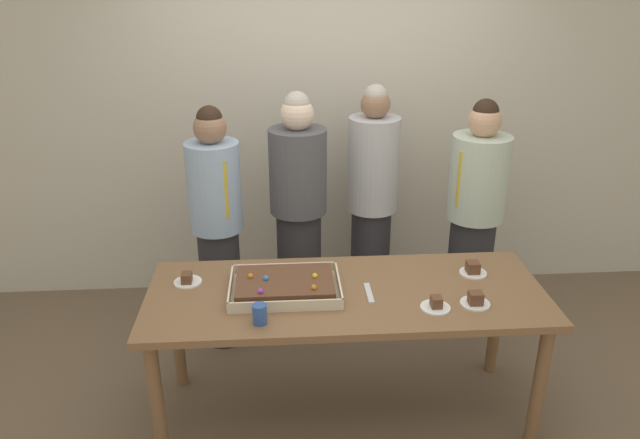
{
  "coord_description": "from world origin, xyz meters",
  "views": [
    {
      "loc": [
        -0.33,
        -2.74,
        2.38
      ],
      "look_at": [
        -0.13,
        0.15,
        1.14
      ],
      "focal_mm": 33.73,
      "sensor_mm": 36.0,
      "label": 1
    }
  ],
  "objects_px": {
    "plated_slice_far_right": "(187,280)",
    "person_green_shirt_behind": "(217,227)",
    "cake_server_utensil": "(369,293)",
    "plated_slice_near_right": "(473,270)",
    "plated_slice_far_left": "(475,301)",
    "plated_slice_near_left": "(436,305)",
    "person_serving_front": "(474,216)",
    "party_table": "(346,306)",
    "drink_cup_nearest": "(260,314)",
    "person_striped_tie_right": "(299,214)",
    "person_far_right_suit": "(372,201)",
    "sheet_cake": "(285,286)"
  },
  "relations": [
    {
      "from": "plated_slice_near_right",
      "to": "plated_slice_far_left",
      "type": "distance_m",
      "value": 0.34
    },
    {
      "from": "plated_slice_near_left",
      "to": "plated_slice_far_right",
      "type": "height_order",
      "value": "plated_slice_near_left"
    },
    {
      "from": "plated_slice_near_left",
      "to": "cake_server_utensil",
      "type": "distance_m",
      "value": 0.35
    },
    {
      "from": "plated_slice_far_left",
      "to": "person_striped_tie_right",
      "type": "bearing_deg",
      "value": 127.77
    },
    {
      "from": "party_table",
      "to": "plated_slice_far_left",
      "type": "xyz_separation_m",
      "value": [
        0.63,
        -0.18,
        0.12
      ]
    },
    {
      "from": "person_green_shirt_behind",
      "to": "plated_slice_far_left",
      "type": "bearing_deg",
      "value": 26.19
    },
    {
      "from": "sheet_cake",
      "to": "person_green_shirt_behind",
      "type": "distance_m",
      "value": 0.88
    },
    {
      "from": "plated_slice_far_left",
      "to": "drink_cup_nearest",
      "type": "xyz_separation_m",
      "value": [
        -1.08,
        -0.09,
        0.03
      ]
    },
    {
      "from": "plated_slice_near_right",
      "to": "cake_server_utensil",
      "type": "height_order",
      "value": "plated_slice_near_right"
    },
    {
      "from": "person_serving_front",
      "to": "sheet_cake",
      "type": "bearing_deg",
      "value": 0.01
    },
    {
      "from": "person_serving_front",
      "to": "plated_slice_far_right",
      "type": "bearing_deg",
      "value": -11.76
    },
    {
      "from": "drink_cup_nearest",
      "to": "party_table",
      "type": "bearing_deg",
      "value": 31.47
    },
    {
      "from": "person_striped_tie_right",
      "to": "plated_slice_near_left",
      "type": "bearing_deg",
      "value": 36.56
    },
    {
      "from": "sheet_cake",
      "to": "plated_slice_far_right",
      "type": "relative_size",
      "value": 3.84
    },
    {
      "from": "party_table",
      "to": "plated_slice_far_right",
      "type": "distance_m",
      "value": 0.86
    },
    {
      "from": "sheet_cake",
      "to": "plated_slice_far_left",
      "type": "distance_m",
      "value": 0.97
    },
    {
      "from": "plated_slice_far_right",
      "to": "drink_cup_nearest",
      "type": "xyz_separation_m",
      "value": [
        0.4,
        -0.42,
        0.03
      ]
    },
    {
      "from": "person_striped_tie_right",
      "to": "person_far_right_suit",
      "type": "bearing_deg",
      "value": 116.87
    },
    {
      "from": "sheet_cake",
      "to": "cake_server_utensil",
      "type": "xyz_separation_m",
      "value": [
        0.44,
        -0.05,
        -0.03
      ]
    },
    {
      "from": "sheet_cake",
      "to": "person_serving_front",
      "type": "relative_size",
      "value": 0.36
    },
    {
      "from": "party_table",
      "to": "plated_slice_near_right",
      "type": "relative_size",
      "value": 13.95
    },
    {
      "from": "plated_slice_far_right",
      "to": "plated_slice_near_right",
      "type": "bearing_deg",
      "value": -0.05
    },
    {
      "from": "party_table",
      "to": "plated_slice_far_right",
      "type": "relative_size",
      "value": 13.95
    },
    {
      "from": "sheet_cake",
      "to": "person_serving_front",
      "type": "height_order",
      "value": "person_serving_front"
    },
    {
      "from": "sheet_cake",
      "to": "person_far_right_suit",
      "type": "distance_m",
      "value": 1.25
    },
    {
      "from": "person_green_shirt_behind",
      "to": "person_striped_tie_right",
      "type": "xyz_separation_m",
      "value": [
        0.52,
        0.13,
        0.02
      ]
    },
    {
      "from": "plated_slice_near_right",
      "to": "cake_server_utensil",
      "type": "xyz_separation_m",
      "value": [
        -0.6,
        -0.18,
        -0.02
      ]
    },
    {
      "from": "sheet_cake",
      "to": "person_serving_front",
      "type": "xyz_separation_m",
      "value": [
        1.28,
        0.86,
        -0.0
      ]
    },
    {
      "from": "plated_slice_near_left",
      "to": "person_serving_front",
      "type": "xyz_separation_m",
      "value": [
        0.53,
        1.08,
        0.01
      ]
    },
    {
      "from": "drink_cup_nearest",
      "to": "person_serving_front",
      "type": "distance_m",
      "value": 1.81
    },
    {
      "from": "sheet_cake",
      "to": "plated_slice_near_right",
      "type": "distance_m",
      "value": 1.05
    },
    {
      "from": "plated_slice_far_left",
      "to": "plated_slice_far_right",
      "type": "relative_size",
      "value": 1.0
    },
    {
      "from": "sheet_cake",
      "to": "person_striped_tie_right",
      "type": "relative_size",
      "value": 0.35
    },
    {
      "from": "plated_slice_far_right",
      "to": "person_green_shirt_behind",
      "type": "distance_m",
      "value": 0.65
    },
    {
      "from": "party_table",
      "to": "plated_slice_near_right",
      "type": "bearing_deg",
      "value": 11.31
    },
    {
      "from": "cake_server_utensil",
      "to": "person_striped_tie_right",
      "type": "distance_m",
      "value": 1.01
    },
    {
      "from": "plated_slice_near_right",
      "to": "drink_cup_nearest",
      "type": "distance_m",
      "value": 1.24
    },
    {
      "from": "cake_server_utensil",
      "to": "person_green_shirt_behind",
      "type": "bearing_deg",
      "value": 136.15
    },
    {
      "from": "party_table",
      "to": "person_far_right_suit",
      "type": "height_order",
      "value": "person_far_right_suit"
    },
    {
      "from": "plated_slice_far_right",
      "to": "cake_server_utensil",
      "type": "xyz_separation_m",
      "value": [
        0.96,
        -0.18,
        -0.02
      ]
    },
    {
      "from": "plated_slice_near_right",
      "to": "drink_cup_nearest",
      "type": "xyz_separation_m",
      "value": [
        -1.17,
        -0.42,
        0.02
      ]
    },
    {
      "from": "sheet_cake",
      "to": "person_green_shirt_behind",
      "type": "relative_size",
      "value": 0.36
    },
    {
      "from": "person_striped_tie_right",
      "to": "person_far_right_suit",
      "type": "distance_m",
      "value": 0.55
    },
    {
      "from": "sheet_cake",
      "to": "person_green_shirt_behind",
      "type": "xyz_separation_m",
      "value": [
        -0.42,
        0.77,
        0.01
      ]
    },
    {
      "from": "plated_slice_far_right",
      "to": "person_far_right_suit",
      "type": "bearing_deg",
      "value": 40.05
    },
    {
      "from": "plated_slice_far_right",
      "to": "person_far_right_suit",
      "type": "distance_m",
      "value": 1.49
    },
    {
      "from": "cake_server_utensil",
      "to": "person_far_right_suit",
      "type": "xyz_separation_m",
      "value": [
        0.18,
        1.14,
        0.06
      ]
    },
    {
      "from": "cake_server_utensil",
      "to": "person_green_shirt_behind",
      "type": "relative_size",
      "value": 0.12
    },
    {
      "from": "sheet_cake",
      "to": "cake_server_utensil",
      "type": "distance_m",
      "value": 0.44
    },
    {
      "from": "person_serving_front",
      "to": "person_striped_tie_right",
      "type": "distance_m",
      "value": 1.17
    }
  ]
}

